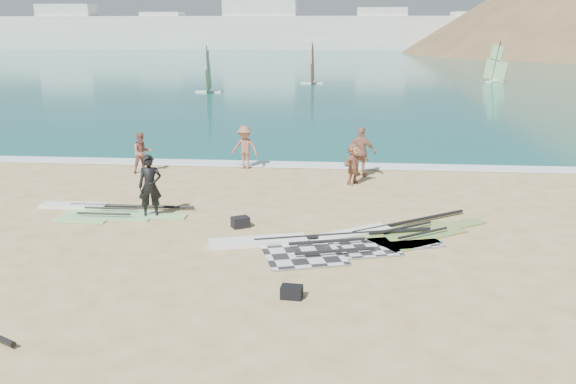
# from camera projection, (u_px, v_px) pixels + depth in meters

# --- Properties ---
(ground) EXTENTS (300.00, 300.00, 0.00)m
(ground) POSITION_uv_depth(u_px,v_px,m) (254.00, 273.00, 15.40)
(ground) COLOR #D2B87B
(ground) RESTS_ON ground
(sea) EXTENTS (300.00, 240.00, 0.06)m
(sea) POSITION_uv_depth(u_px,v_px,m) (339.00, 52.00, 142.61)
(sea) COLOR #0B5051
(sea) RESTS_ON ground
(surf_line) EXTENTS (300.00, 1.20, 0.04)m
(surf_line) POSITION_uv_depth(u_px,v_px,m) (295.00, 166.00, 27.26)
(surf_line) COLOR white
(surf_line) RESTS_ON ground
(far_town) EXTENTS (160.00, 8.00, 12.00)m
(far_town) POSITION_uv_depth(u_px,v_px,m) (278.00, 31.00, 160.23)
(far_town) COLOR white
(far_town) RESTS_ON ground
(rig_grey) EXTENTS (6.45, 3.55, 0.20)m
(rig_grey) POSITION_uv_depth(u_px,v_px,m) (308.00, 245.00, 17.23)
(rig_grey) COLOR #232426
(rig_grey) RESTS_ON ground
(rig_green) EXTENTS (5.08, 1.99, 0.20)m
(rig_green) POSITION_uv_depth(u_px,v_px,m) (99.00, 211.00, 20.46)
(rig_green) COLOR #4CD12A
(rig_green) RESTS_ON ground
(rig_orange) EXTENTS (5.05, 3.95, 0.20)m
(rig_orange) POSITION_uv_depth(u_px,v_px,m) (394.00, 232.00, 18.31)
(rig_orange) COLOR #F7A009
(rig_orange) RESTS_ON ground
(gear_bag_near) EXTENTS (0.61, 0.56, 0.32)m
(gear_bag_near) POSITION_uv_depth(u_px,v_px,m) (240.00, 222.00, 18.89)
(gear_bag_near) COLOR black
(gear_bag_near) RESTS_ON ground
(gear_bag_far) EXTENTS (0.50, 0.37, 0.28)m
(gear_bag_far) POSITION_uv_depth(u_px,v_px,m) (292.00, 292.00, 13.99)
(gear_bag_far) COLOR black
(gear_bag_far) RESTS_ON ground
(person_wetsuit) EXTENTS (0.81, 0.64, 1.96)m
(person_wetsuit) POSITION_uv_depth(u_px,v_px,m) (150.00, 186.00, 19.73)
(person_wetsuit) COLOR black
(person_wetsuit) RESTS_ON ground
(beachgoer_left) EXTENTS (1.02, 0.97, 1.65)m
(beachgoer_left) POSITION_uv_depth(u_px,v_px,m) (142.00, 153.00, 25.74)
(beachgoer_left) COLOR #945B4F
(beachgoer_left) RESTS_ON ground
(beachgoer_mid) EXTENTS (1.29, 0.94, 1.80)m
(beachgoer_mid) POSITION_uv_depth(u_px,v_px,m) (245.00, 147.00, 26.44)
(beachgoer_mid) COLOR #975C4D
(beachgoer_mid) RESTS_ON ground
(beachgoer_back) EXTENTS (1.25, 0.86, 1.97)m
(beachgoer_back) POSITION_uv_depth(u_px,v_px,m) (361.00, 152.00, 25.04)
(beachgoer_back) COLOR #A16B58
(beachgoer_back) RESTS_ON ground
(beachgoer_right) EXTENTS (1.24, 1.46, 1.58)m
(beachgoer_right) POSITION_uv_depth(u_px,v_px,m) (354.00, 164.00, 23.88)
(beachgoer_right) COLOR #AC6F56
(beachgoer_right) RESTS_ON ground
(windsurfer_left) EXTENTS (2.28, 2.78, 4.14)m
(windsurfer_left) POSITION_uv_depth(u_px,v_px,m) (208.00, 79.00, 56.46)
(windsurfer_left) COLOR white
(windsurfer_left) RESTS_ON ground
(windsurfer_centre) EXTENTS (2.34, 2.82, 4.20)m
(windsurfer_centre) POSITION_uv_depth(u_px,v_px,m) (312.00, 72.00, 65.02)
(windsurfer_centre) COLOR white
(windsurfer_centre) RESTS_ON ground
(windsurfer_right) EXTENTS (2.14, 2.13, 4.28)m
(windsurfer_right) POSITION_uv_depth(u_px,v_px,m) (495.00, 70.00, 67.07)
(windsurfer_right) COLOR white
(windsurfer_right) RESTS_ON ground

